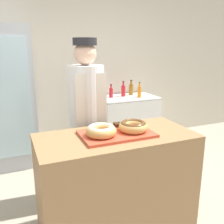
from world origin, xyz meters
The scene contains 14 objects.
wall_back centered at (0.00, 2.13, 1.35)m, with size 8.00×0.06×2.70m.
display_counter centered at (0.00, 0.00, 0.45)m, with size 1.36×0.65×0.90m.
serving_tray centered at (0.00, 0.00, 0.92)m, with size 0.61×0.39×0.02m.
donut_light_glaze centered at (-0.15, -0.02, 0.97)m, with size 0.26×0.26×0.09m.
donut_chocolate_glaze centered at (0.15, -0.02, 0.97)m, with size 0.26×0.26×0.09m.
brownie_back_left centered at (-0.08, 0.15, 0.94)m, with size 0.07×0.07×0.03m.
brownie_back_right centered at (0.08, 0.15, 0.94)m, with size 0.07×0.07×0.03m.
baker_person centered at (-0.09, 0.58, 0.91)m, with size 0.37×0.37×1.72m.
beverage_fridge centered at (-0.84, 1.76, 0.96)m, with size 0.69×0.61×1.91m.
chest_freezer centered at (0.98, 1.77, 0.42)m, with size 0.94×0.61×0.84m.
bottle_red centered at (0.93, 1.84, 0.93)m, with size 0.07×0.07×0.25m.
bottle_orange centered at (1.14, 1.66, 0.93)m, with size 0.06×0.06×0.25m.
bottle_amber centered at (1.11, 1.90, 0.94)m, with size 0.07×0.07×0.26m.
bottle_red_b centered at (0.71, 1.83, 0.92)m, with size 0.06×0.06×0.22m.
Camera 1 is at (-0.81, -1.85, 1.64)m, focal length 40.00 mm.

